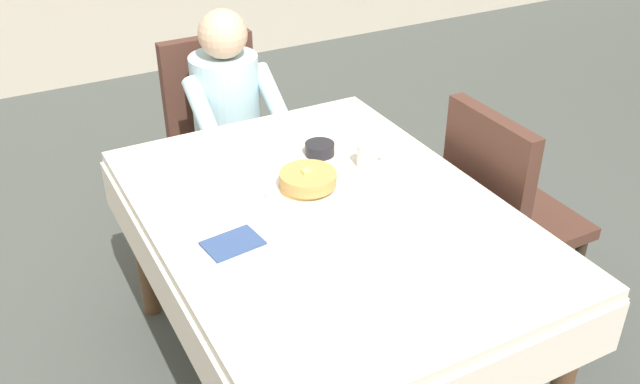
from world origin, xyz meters
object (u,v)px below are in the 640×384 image
at_px(diner_person, 230,111).
at_px(cup_coffee, 368,155).
at_px(fork_left_of_plate, 258,209).
at_px(breakfast_stack, 307,180).
at_px(bowl_butter, 320,149).
at_px(chair_diner, 219,126).
at_px(chair_right_side, 502,205).
at_px(syrup_pitcher, 225,191).
at_px(plate_breakfast, 307,191).
at_px(spoon_near_edge, 339,238).
at_px(dining_table_main, 326,233).
at_px(knife_right_of_plate, 358,181).

distance_m(diner_person, cup_coffee, 0.86).
relative_size(cup_coffee, fork_left_of_plate, 0.63).
height_order(breakfast_stack, bowl_butter, breakfast_stack).
relative_size(chair_diner, cup_coffee, 8.23).
relative_size(bowl_butter, fork_left_of_plate, 0.61).
distance_m(chair_right_side, syrup_pitcher, 1.09).
relative_size(diner_person, breakfast_stack, 5.69).
xyz_separation_m(plate_breakfast, syrup_pitcher, (-0.26, 0.08, 0.03)).
distance_m(syrup_pitcher, spoon_near_edge, 0.43).
distance_m(dining_table_main, bowl_butter, 0.40).
relative_size(chair_diner, bowl_butter, 8.45).
xyz_separation_m(chair_right_side, breakfast_stack, (-0.77, 0.13, 0.26)).
bearing_deg(syrup_pitcher, cup_coffee, -1.92).
xyz_separation_m(plate_breakfast, bowl_butter, (0.17, 0.22, 0.01)).
bearing_deg(cup_coffee, fork_left_of_plate, -170.14).
bearing_deg(diner_person, plate_breakfast, 85.41).
xyz_separation_m(chair_right_side, bowl_butter, (-0.61, 0.35, 0.23)).
distance_m(breakfast_stack, syrup_pitcher, 0.28).
relative_size(dining_table_main, diner_person, 1.36).
bearing_deg(chair_right_side, fork_left_of_plate, -96.47).
bearing_deg(chair_diner, bowl_butter, 96.83).
relative_size(chair_right_side, cup_coffee, 8.23).
bearing_deg(knife_right_of_plate, fork_left_of_plate, 92.72).
height_order(breakfast_stack, cup_coffee, breakfast_stack).
bearing_deg(chair_diner, dining_table_main, 86.81).
height_order(breakfast_stack, fork_left_of_plate, breakfast_stack).
distance_m(dining_table_main, plate_breakfast, 0.16).
bearing_deg(chair_diner, cup_coffee, 102.09).
height_order(syrup_pitcher, fork_left_of_plate, syrup_pitcher).
height_order(chair_diner, diner_person, diner_person).
bearing_deg(plate_breakfast, bowl_butter, 52.72).
bearing_deg(fork_left_of_plate, bowl_butter, -62.18).
bearing_deg(spoon_near_edge, bowl_butter, 72.92).
bearing_deg(knife_right_of_plate, syrup_pitcher, 80.26).
bearing_deg(bowl_butter, fork_left_of_plate, -146.02).
xyz_separation_m(diner_person, chair_right_side, (0.71, -1.01, -0.14)).
bearing_deg(fork_left_of_plate, knife_right_of_plate, -96.16).
bearing_deg(chair_diner, plate_breakfast, 86.10).
height_order(plate_breakfast, spoon_near_edge, plate_breakfast).
height_order(chair_right_side, syrup_pitcher, chair_right_side).
height_order(bowl_butter, knife_right_of_plate, bowl_butter).
xyz_separation_m(plate_breakfast, spoon_near_edge, (-0.04, -0.29, -0.01)).
height_order(chair_diner, bowl_butter, chair_diner).
distance_m(chair_right_side, breakfast_stack, 0.83).
height_order(chair_diner, chair_right_side, same).
bearing_deg(spoon_near_edge, cup_coffee, 52.60).
relative_size(plate_breakfast, knife_right_of_plate, 1.40).
bearing_deg(fork_left_of_plate, chair_diner, -19.99).
height_order(chair_diner, plate_breakfast, chair_diner).
bearing_deg(knife_right_of_plate, chair_right_side, -97.87).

